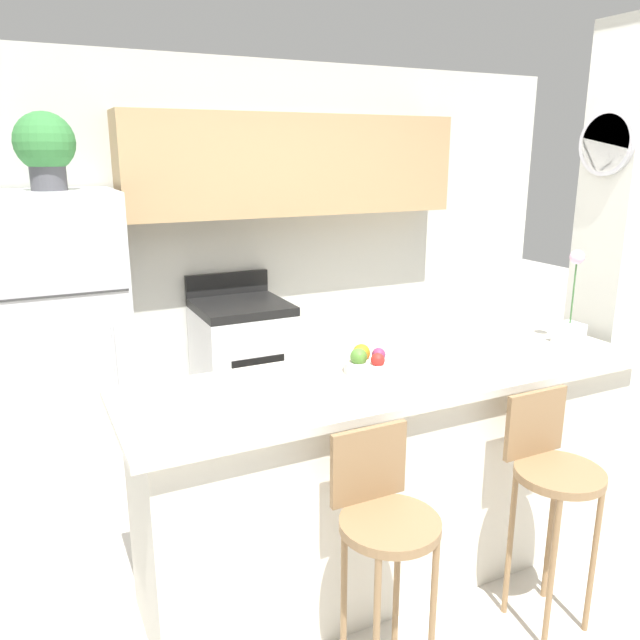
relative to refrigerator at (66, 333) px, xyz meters
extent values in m
plane|color=beige|center=(1.22, -1.81, -0.85)|extent=(14.00, 14.00, 0.00)
cube|color=silver|center=(1.22, 0.41, 0.42)|extent=(5.60, 0.06, 2.55)
cube|color=tan|center=(1.64, 0.22, 0.98)|extent=(2.47, 0.32, 0.70)
cube|color=silver|center=(1.14, 0.24, 0.69)|extent=(0.77, 0.28, 0.12)
cube|color=silver|center=(2.67, -1.71, 0.42)|extent=(0.36, 0.32, 2.55)
cylinder|color=silver|center=(2.47, -1.71, 1.11)|extent=(0.02, 0.32, 0.32)
cylinder|color=white|center=(2.47, -1.71, 1.11)|extent=(0.01, 0.28, 0.28)
cube|color=silver|center=(1.22, -1.81, -0.37)|extent=(2.27, 0.59, 0.95)
cube|color=beige|center=(1.22, -1.81, 0.12)|extent=(2.39, 0.71, 0.03)
cube|color=silver|center=(0.00, 0.00, -0.27)|extent=(0.71, 0.71, 1.16)
cube|color=silver|center=(0.00, 0.00, 0.58)|extent=(0.71, 0.71, 0.55)
cube|color=#333333|center=(0.00, -0.36, 0.31)|extent=(0.68, 0.01, 0.01)
cylinder|color=#B2B2B7|center=(0.23, -0.36, -0.21)|extent=(0.02, 0.02, 0.64)
cube|color=white|center=(1.14, 0.05, -0.43)|extent=(0.62, 0.63, 0.85)
cube|color=black|center=(1.14, 0.05, 0.03)|extent=(0.62, 0.63, 0.06)
cube|color=black|center=(1.14, 0.34, 0.14)|extent=(0.62, 0.04, 0.16)
cube|color=black|center=(1.14, -0.27, -0.38)|extent=(0.37, 0.01, 0.27)
cylinder|color=olive|center=(0.83, -2.39, -0.16)|extent=(0.35, 0.35, 0.03)
cube|color=olive|center=(0.83, -2.24, -0.01)|extent=(0.30, 0.02, 0.28)
cylinder|color=olive|center=(0.94, -2.50, -0.52)|extent=(0.02, 0.02, 0.67)
cylinder|color=olive|center=(0.71, -2.28, -0.52)|extent=(0.02, 0.02, 0.67)
cylinder|color=olive|center=(0.94, -2.28, -0.52)|extent=(0.02, 0.02, 0.67)
cylinder|color=olive|center=(1.62, -2.39, -0.16)|extent=(0.35, 0.35, 0.03)
cube|color=olive|center=(1.62, -2.24, -0.01)|extent=(0.30, 0.02, 0.28)
cylinder|color=olive|center=(1.50, -2.50, -0.52)|extent=(0.02, 0.02, 0.67)
cylinder|color=olive|center=(1.73, -2.50, -0.52)|extent=(0.02, 0.02, 0.67)
cylinder|color=olive|center=(1.50, -2.28, -0.52)|extent=(0.02, 0.02, 0.67)
cylinder|color=olive|center=(1.73, -2.28, -0.52)|extent=(0.02, 0.02, 0.67)
cylinder|color=#4C4C51|center=(0.00, 0.00, 0.92)|extent=(0.20, 0.20, 0.14)
sphere|color=#387F3D|center=(0.00, 0.00, 1.12)|extent=(0.34, 0.34, 0.34)
cube|color=white|center=(2.22, -1.83, 0.19)|extent=(0.12, 0.12, 0.11)
cylinder|color=#386633|center=(2.22, -1.83, 0.40)|extent=(0.01, 0.01, 0.31)
sphere|color=#E5B2D1|center=(2.22, -1.83, 0.58)|extent=(0.07, 0.07, 0.07)
cylinder|color=silver|center=(1.11, -1.75, 0.16)|extent=(0.23, 0.23, 0.05)
sphere|color=#7A2D56|center=(1.16, -1.74, 0.21)|extent=(0.06, 0.06, 0.06)
sphere|color=orange|center=(1.10, -1.70, 0.21)|extent=(0.08, 0.08, 0.08)
sphere|color=#4C7F2D|center=(1.06, -1.74, 0.21)|extent=(0.08, 0.08, 0.08)
sphere|color=red|center=(1.12, -1.80, 0.21)|extent=(0.06, 0.06, 0.06)
camera|label=1|loc=(-0.21, -3.96, 1.07)|focal=35.00mm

